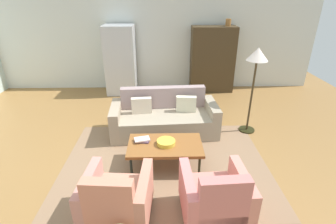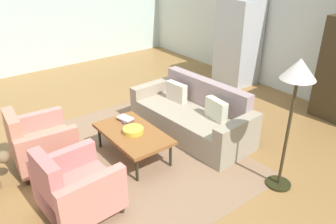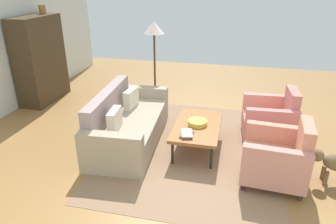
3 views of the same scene
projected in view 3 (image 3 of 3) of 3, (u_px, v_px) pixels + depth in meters
name	position (u px, v px, depth m)	size (l,w,h in m)	color
ground_plane	(191.00, 154.00, 4.74)	(10.84, 10.84, 0.00)	olive
area_rug	(193.00, 147.00, 4.92)	(3.40, 2.60, 0.01)	#8C6C50
couch	(125.00, 125.00, 5.04)	(2.15, 1.03, 0.86)	gray
coffee_table	(197.00, 127.00, 4.76)	(1.20, 0.70, 0.41)	black
armchair_left	(279.00, 158.00, 4.00)	(0.86, 0.86, 0.88)	#361D1F
armchair_right	(272.00, 120.00, 5.07)	(0.85, 0.85, 0.88)	#342D22
fruit_bowl	(198.00, 122.00, 4.75)	(0.30, 0.30, 0.07)	gold
book_stack	(187.00, 134.00, 4.42)	(0.28, 0.21, 0.05)	#59435C
cabinet	(40.00, 60.00, 6.51)	(1.20, 0.51, 1.80)	#3D2E1B
vase_tall	(42.00, 9.00, 6.42)	(0.14, 0.14, 0.19)	#95602D
floor_lamp	(154.00, 35.00, 6.10)	(0.40, 0.40, 1.72)	black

